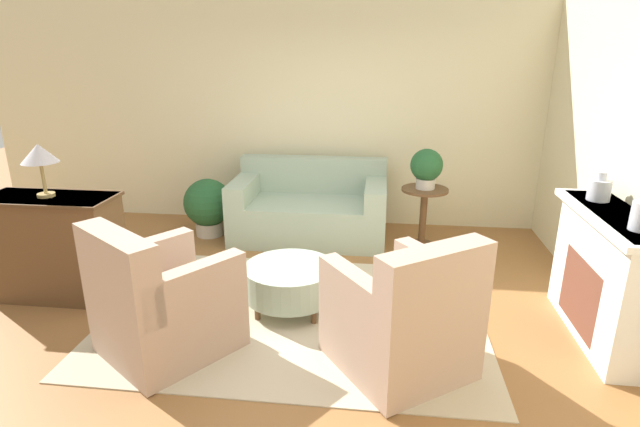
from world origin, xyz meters
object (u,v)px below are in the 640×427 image
object	(u,v)px
potted_plant_on_side_table	(426,167)
potted_plant_floor	(208,205)
side_table	(424,207)
armchair_right	(404,321)
dresser	(55,246)
table_lamp	(39,155)
ottoman_table	(290,281)
vase_mantel_near	(599,189)
armchair_left	(161,305)
couch	(310,210)

from	to	relation	value
potted_plant_on_side_table	potted_plant_floor	xyz separation A→B (m)	(-2.57, 0.05, -0.55)
side_table	potted_plant_floor	size ratio (longest dim) A/B	0.98
armchair_right	side_table	bearing A→B (deg)	82.78
dresser	table_lamp	xyz separation A→B (m)	(0.00, 0.00, 0.83)
ottoman_table	vase_mantel_near	size ratio (longest dim) A/B	3.45
side_table	potted_plant_on_side_table	world-z (taller)	potted_plant_on_side_table
armchair_left	table_lamp	xyz separation A→B (m)	(-1.32, 0.75, 0.93)
armchair_right	ottoman_table	xyz separation A→B (m)	(-0.95, 0.77, -0.12)
dresser	table_lamp	size ratio (longest dim) A/B	2.53
armchair_right	vase_mantel_near	distance (m)	1.97
potted_plant_floor	side_table	bearing A→B (deg)	-1.02
table_lamp	side_table	bearing A→B (deg)	25.99
armchair_left	dresser	world-z (taller)	armchair_left
ottoman_table	potted_plant_floor	bearing A→B (deg)	128.02
side_table	potted_plant_on_side_table	distance (m)	0.47
ottoman_table	table_lamp	bearing A→B (deg)	-179.43
ottoman_table	armchair_right	bearing A→B (deg)	-39.18
couch	armchair_right	size ratio (longest dim) A/B	1.52
side_table	potted_plant_floor	distance (m)	2.57
couch	table_lamp	bearing A→B (deg)	-139.04
armchair_left	side_table	bearing A→B (deg)	49.18
side_table	table_lamp	distance (m)	3.88
ottoman_table	side_table	bearing A→B (deg)	52.55
table_lamp	ottoman_table	bearing A→B (deg)	0.57
side_table	potted_plant_on_side_table	bearing A→B (deg)	45.00
dresser	ottoman_table	bearing A→B (deg)	0.57
vase_mantel_near	table_lamp	size ratio (longest dim) A/B	0.50
armchair_left	ottoman_table	world-z (taller)	armchair_left
armchair_right	side_table	distance (m)	2.43
potted_plant_on_side_table	armchair_right	bearing A→B (deg)	-97.22
couch	ottoman_table	bearing A→B (deg)	-87.47
couch	ottoman_table	distance (m)	1.78
armchair_right	dresser	xyz separation A→B (m)	(-3.09, 0.75, 0.11)
armchair_left	ottoman_table	xyz separation A→B (m)	(0.83, 0.77, -0.12)
table_lamp	potted_plant_on_side_table	bearing A→B (deg)	25.99
ottoman_table	potted_plant_on_side_table	distance (m)	2.17
couch	ottoman_table	xyz separation A→B (m)	(0.08, -1.77, -0.07)
armchair_left	potted_plant_on_side_table	xyz separation A→B (m)	(2.08, 2.41, 0.55)
armchair_right	potted_plant_floor	distance (m)	3.34
armchair_left	potted_plant_on_side_table	distance (m)	3.23
armchair_left	potted_plant_floor	bearing A→B (deg)	101.24
armchair_right	ottoman_table	bearing A→B (deg)	140.82
potted_plant_on_side_table	potted_plant_floor	world-z (taller)	potted_plant_on_side_table
potted_plant_floor	ottoman_table	bearing A→B (deg)	-51.98
armchair_left	vase_mantel_near	bearing A→B (deg)	16.43
armchair_right	ottoman_table	distance (m)	1.23
couch	dresser	bearing A→B (deg)	-139.04
armchair_left	dresser	bearing A→B (deg)	150.32
couch	armchair_left	world-z (taller)	armchair_left
table_lamp	armchair_left	bearing A→B (deg)	-29.68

